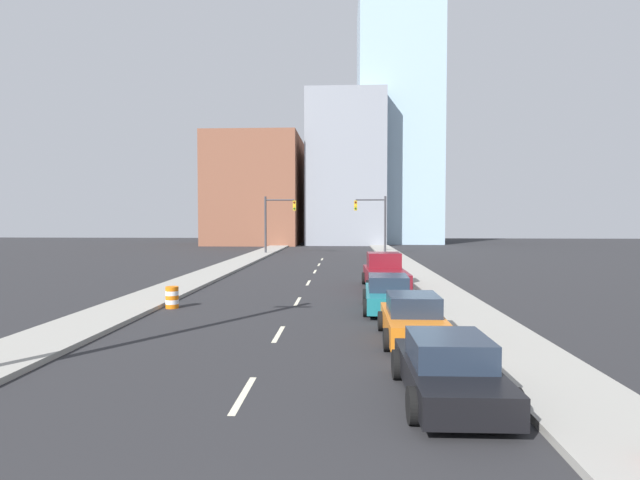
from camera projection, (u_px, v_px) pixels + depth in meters
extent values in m
cube|color=gray|center=(262.00, 253.00, 56.12)|extent=(2.68, 104.65, 0.17)
cube|color=gray|center=(389.00, 254.00, 55.40)|extent=(2.68, 104.65, 0.17)
cube|color=beige|center=(243.00, 394.00, 11.05)|extent=(0.16, 2.40, 0.01)
cube|color=beige|center=(279.00, 334.00, 16.90)|extent=(0.16, 2.40, 0.01)
cube|color=beige|center=(298.00, 301.00, 23.63)|extent=(0.16, 2.40, 0.01)
cube|color=beige|center=(308.00, 283.00, 30.51)|extent=(0.16, 2.40, 0.01)
cube|color=beige|center=(315.00, 272.00, 37.10)|extent=(0.16, 2.40, 0.01)
cube|color=beige|center=(319.00, 265.00, 42.79)|extent=(0.16, 2.40, 0.01)
cube|color=beige|center=(322.00, 259.00, 48.58)|extent=(0.16, 2.40, 0.01)
cube|color=brown|center=(256.00, 191.00, 78.90)|extent=(14.00, 16.00, 16.84)
cube|color=gray|center=(345.00, 173.00, 82.04)|extent=(12.00, 20.00, 23.19)
cube|color=#99B7CC|center=(396.00, 120.00, 85.21)|extent=(13.00, 20.00, 41.92)
cylinder|color=#38383D|center=(265.00, 225.00, 55.75)|extent=(0.24, 0.24, 6.45)
cylinder|color=#38383D|center=(280.00, 200.00, 55.55)|extent=(3.27, 0.16, 0.16)
cube|color=#B79319|center=(294.00, 206.00, 55.49)|extent=(0.34, 0.32, 1.10)
cylinder|color=#4C0C0C|center=(294.00, 202.00, 55.31)|extent=(0.22, 0.04, 0.22)
cylinder|color=yellow|center=(294.00, 206.00, 55.32)|extent=(0.22, 0.04, 0.22)
cylinder|color=#0C3F14|center=(294.00, 209.00, 55.33)|extent=(0.22, 0.04, 0.22)
cylinder|color=#38383D|center=(385.00, 225.00, 55.07)|extent=(0.24, 0.24, 6.45)
cylinder|color=#38383D|center=(370.00, 200.00, 55.04)|extent=(3.27, 0.16, 0.16)
cube|color=#B79319|center=(356.00, 206.00, 55.15)|extent=(0.34, 0.32, 1.10)
cylinder|color=#4C0C0C|center=(356.00, 202.00, 54.96)|extent=(0.22, 0.04, 0.22)
cylinder|color=yellow|center=(356.00, 205.00, 54.98)|extent=(0.22, 0.04, 0.22)
cylinder|color=#0C3F14|center=(356.00, 209.00, 54.99)|extent=(0.22, 0.04, 0.22)
cylinder|color=orange|center=(172.00, 306.00, 21.83)|extent=(0.56, 0.56, 0.19)
cylinder|color=white|center=(172.00, 302.00, 21.82)|extent=(0.56, 0.56, 0.19)
cylinder|color=orange|center=(172.00, 297.00, 21.81)|extent=(0.56, 0.56, 0.19)
cylinder|color=white|center=(172.00, 293.00, 21.80)|extent=(0.56, 0.56, 0.19)
cylinder|color=orange|center=(172.00, 289.00, 21.80)|extent=(0.56, 0.56, 0.19)
cube|color=black|center=(449.00, 376.00, 10.75)|extent=(1.90, 4.34, 0.61)
cube|color=#1E2838|center=(449.00, 349.00, 10.73)|extent=(1.65, 1.96, 0.58)
cylinder|color=black|center=(397.00, 364.00, 12.13)|extent=(0.23, 0.72, 0.72)
cylinder|color=black|center=(476.00, 365.00, 12.06)|extent=(0.23, 0.72, 0.72)
cylinder|color=black|center=(414.00, 405.00, 9.46)|extent=(0.23, 0.72, 0.72)
cylinder|color=black|center=(515.00, 407.00, 9.39)|extent=(0.23, 0.72, 0.72)
cube|color=orange|center=(413.00, 324.00, 15.99)|extent=(1.81, 4.37, 0.68)
cube|color=#1E2838|center=(413.00, 304.00, 15.97)|extent=(1.58, 1.97, 0.63)
cylinder|color=black|center=(381.00, 321.00, 17.40)|extent=(0.22, 0.68, 0.68)
cylinder|color=black|center=(435.00, 322.00, 17.30)|extent=(0.22, 0.68, 0.68)
cylinder|color=black|center=(387.00, 340.00, 14.71)|extent=(0.22, 0.68, 0.68)
cylinder|color=black|center=(451.00, 340.00, 14.60)|extent=(0.22, 0.68, 0.68)
cube|color=#196B75|center=(388.00, 298.00, 21.30)|extent=(2.00, 4.84, 0.68)
cube|color=#1E2838|center=(388.00, 283.00, 21.27)|extent=(1.70, 2.20, 0.63)
cylinder|color=black|center=(365.00, 296.00, 22.86)|extent=(0.24, 0.72, 0.71)
cylinder|color=black|center=(407.00, 297.00, 22.70)|extent=(0.24, 0.72, 0.71)
cylinder|color=black|center=(366.00, 308.00, 19.90)|extent=(0.24, 0.72, 0.71)
cylinder|color=black|center=(414.00, 309.00, 19.75)|extent=(0.24, 0.72, 0.71)
cube|color=maroon|center=(385.00, 277.00, 27.95)|extent=(2.25, 6.11, 0.89)
cube|color=maroon|center=(384.00, 260.00, 28.83)|extent=(1.90, 1.86, 0.88)
cylinder|color=black|center=(364.00, 278.00, 29.87)|extent=(0.24, 0.71, 0.71)
cylinder|color=black|center=(400.00, 278.00, 29.82)|extent=(0.24, 0.71, 0.71)
cylinder|color=black|center=(368.00, 287.00, 26.12)|extent=(0.24, 0.71, 0.71)
cylinder|color=black|center=(410.00, 287.00, 26.06)|extent=(0.24, 0.71, 0.71)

